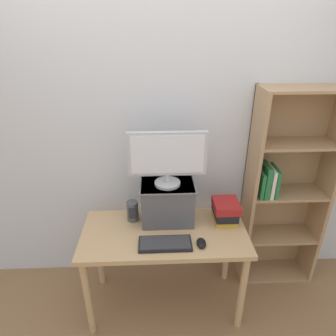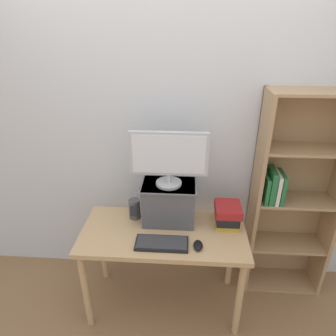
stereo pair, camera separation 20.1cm
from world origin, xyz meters
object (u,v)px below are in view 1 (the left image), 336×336
(book_stack, at_px, (225,211))
(riser_box, at_px, (167,202))
(keyboard, at_px, (165,244))
(desk_speaker, at_px, (133,211))
(desk, at_px, (164,242))
(computer_monitor, at_px, (167,157))
(computer_mouse, at_px, (201,243))
(bookshelf_unit, at_px, (283,190))

(book_stack, bearing_deg, riser_box, 176.58)
(keyboard, relative_size, desk_speaker, 2.27)
(book_stack, bearing_deg, desk, -165.73)
(desk, relative_size, computer_monitor, 2.20)
(desk, relative_size, riser_box, 2.97)
(riser_box, relative_size, book_stack, 1.77)
(desk, xyz_separation_m, computer_monitor, (0.03, 0.14, 0.63))
(desk, relative_size, keyboard, 3.32)
(desk, bearing_deg, book_stack, 14.27)
(computer_mouse, bearing_deg, desk_speaker, 147.07)
(bookshelf_unit, xyz_separation_m, book_stack, (-0.51, -0.19, -0.05))
(riser_box, xyz_separation_m, desk_speaker, (-0.26, 0.01, -0.08))
(desk, height_order, computer_monitor, computer_monitor)
(keyboard, relative_size, book_stack, 1.59)
(desk, distance_m, riser_box, 0.30)
(desk_speaker, bearing_deg, riser_box, -2.56)
(keyboard, distance_m, book_stack, 0.54)
(riser_box, height_order, desk_speaker, riser_box)
(riser_box, relative_size, keyboard, 1.12)
(desk, xyz_separation_m, book_stack, (0.46, 0.12, 0.18))
(keyboard, bearing_deg, riser_box, 84.01)
(desk, bearing_deg, computer_monitor, 78.62)
(computer_mouse, relative_size, book_stack, 0.46)
(riser_box, distance_m, book_stack, 0.44)
(riser_box, bearing_deg, keyboard, -95.99)
(computer_monitor, height_order, computer_mouse, computer_monitor)
(riser_box, relative_size, desk_speaker, 2.54)
(desk, distance_m, book_stack, 0.51)
(book_stack, height_order, desk_speaker, book_stack)
(keyboard, distance_m, computer_mouse, 0.25)
(book_stack, bearing_deg, desk_speaker, 176.91)
(riser_box, bearing_deg, bookshelf_unit, 9.97)
(computer_monitor, bearing_deg, keyboard, -96.02)
(keyboard, xyz_separation_m, book_stack, (0.47, 0.26, 0.07))
(keyboard, relative_size, computer_mouse, 3.47)
(bookshelf_unit, height_order, book_stack, bookshelf_unit)
(bookshelf_unit, height_order, computer_monitor, bookshelf_unit)
(bookshelf_unit, xyz_separation_m, keyboard, (-0.98, -0.46, -0.12))
(riser_box, xyz_separation_m, computer_monitor, (-0.00, -0.00, 0.37))
(desk, bearing_deg, computer_mouse, -32.39)
(desk_speaker, bearing_deg, computer_mouse, -32.93)
(computer_monitor, height_order, book_stack, computer_monitor)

